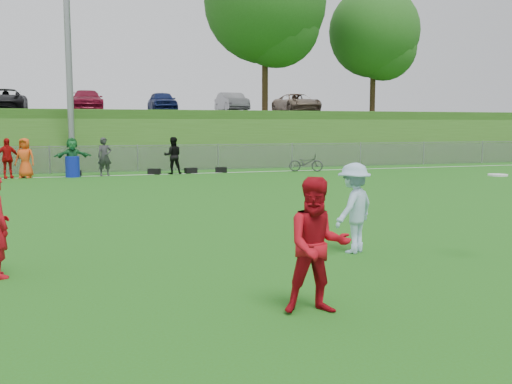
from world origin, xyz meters
name	(u,v)px	position (x,y,z in m)	size (l,w,h in m)	color
ground	(279,274)	(0.00, 0.00, 0.00)	(120.00, 120.00, 0.00)	#276214
sideline_far	(143,175)	(0.00, 18.00, 0.01)	(60.00, 0.10, 0.01)	white
fence	(138,158)	(0.00, 20.00, 0.65)	(58.00, 0.06, 1.30)	gray
light_pole	(68,29)	(-3.00, 20.80, 6.71)	(1.20, 0.40, 12.15)	gray
berm	(120,136)	(0.00, 31.00, 1.50)	(120.00, 18.00, 3.00)	#2D5919
parking_lot	(117,113)	(0.00, 33.00, 3.05)	(120.00, 12.00, 0.10)	black
tree_green_near	(268,7)	(8.16, 24.42, 9.03)	(7.14, 7.14, 9.95)	black
tree_green_far	(377,36)	(16.16, 25.92, 7.96)	(5.88, 5.88, 8.19)	black
car_row	(100,101)	(-1.17, 32.00, 3.82)	(32.04, 5.18, 1.44)	white
spectator_row	(80,157)	(-2.69, 18.00, 0.85)	(7.97, 0.78, 1.69)	#B50C0D
gear_bags	(162,171)	(0.87, 18.10, 0.13)	(7.22, 0.50, 0.26)	black
player_red_center	(318,246)	(-0.17, -1.82, 0.82)	(0.80, 0.62, 1.65)	#B30C18
player_blue	(354,208)	(1.76, 0.99, 0.80)	(1.03, 0.59, 1.59)	#A4C3E4
frisbee	(498,175)	(3.67, -0.33, 1.44)	(0.31, 0.31, 0.03)	silver
recycling_bin	(73,167)	(-3.00, 17.82, 0.45)	(0.60, 0.60, 0.89)	#0F20A3
bicycle	(306,163)	(7.74, 17.48, 0.42)	(0.56, 1.62, 0.85)	#2B2B2E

